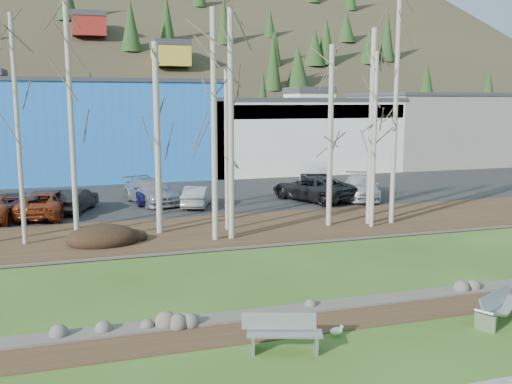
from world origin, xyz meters
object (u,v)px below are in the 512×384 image
object	(u,v)px
seagull	(337,330)
van_white	(313,178)
car_1	(52,201)
car_5	(197,196)
bench_damaged	(497,308)
car_6	(313,188)
car_7	(361,187)
car_3	(151,191)
bench_intact	(283,333)
car_9	(75,200)
car_4	(146,190)
car_2	(47,204)

from	to	relation	value
seagull	van_white	distance (m)	24.69
car_1	car_5	bearing A→B (deg)	-163.81
bench_damaged	car_6	bearing A→B (deg)	55.90
car_7	car_3	bearing A→B (deg)	-166.16
car_3	car_7	size ratio (longest dim) A/B	0.99
car_1	car_6	bearing A→B (deg)	-162.26
bench_intact	car_1	size ratio (longest dim) A/B	0.49
car_5	car_9	xyz separation A→B (m)	(-7.10, 0.59, 0.04)
van_white	car_1	bearing A→B (deg)	-149.90
bench_intact	car_5	world-z (taller)	car_5
car_4	car_9	bearing A→B (deg)	-164.19
car_6	bench_damaged	bearing A→B (deg)	58.07
car_3	bench_intact	bearing A→B (deg)	-104.36
bench_damaged	car_9	world-z (taller)	car_9
bench_damaged	car_5	xyz separation A→B (m)	(-4.86, 20.46, 0.34)
bench_damaged	car_6	distance (m)	20.54
van_white	bench_intact	bearing A→B (deg)	-92.53
car_1	car_2	xyz separation A→B (m)	(-0.21, -1.04, 0.04)
bench_damaged	seagull	size ratio (longest dim) A/B	4.54
seagull	car_7	distance (m)	22.58
car_3	car_5	size ratio (longest dim) A/B	1.35
car_1	car_4	bearing A→B (deg)	-141.75
car_1	car_2	bearing A→B (deg)	98.56
car_1	van_white	bearing A→B (deg)	-152.11
bench_intact	car_4	xyz separation A→B (m)	(-0.84, 22.81, 0.43)
car_3	car_9	bearing A→B (deg)	-179.48
seagull	car_6	distance (m)	21.37
seagull	car_4	xyz separation A→B (m)	(-2.60, 22.43, 0.75)
car_5	car_9	distance (m)	7.13
car_5	car_2	bearing A→B (deg)	23.53
bench_intact	car_2	world-z (taller)	car_2
car_3	van_white	size ratio (longest dim) A/B	1.08
car_7	van_white	distance (m)	3.87
car_7	bench_damaged	bearing A→B (deg)	-83.36
car_2	car_6	bearing A→B (deg)	-166.77
car_6	seagull	bearing A→B (deg)	44.40
bench_intact	van_white	bearing A→B (deg)	83.23
car_9	van_white	bearing A→B (deg)	-151.50
seagull	car_9	bearing A→B (deg)	103.32
car_4	bench_intact	bearing A→B (deg)	-94.99
car_2	car_9	bearing A→B (deg)	-133.54
car_3	car_9	world-z (taller)	car_3
car_4	van_white	size ratio (longest dim) A/B	0.95
bench_intact	car_7	world-z (taller)	car_7
car_2	car_3	xyz separation A→B (m)	(6.05, 2.38, 0.04)
car_2	car_9	distance (m)	1.83
car_2	bench_intact	bearing A→B (deg)	120.57
seagull	car_6	xyz separation A→B (m)	(7.75, 19.90, 0.77)
bench_damaged	car_9	xyz separation A→B (m)	(-11.97, 21.05, 0.38)
car_1	car_5	size ratio (longest dim) A/B	1.07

